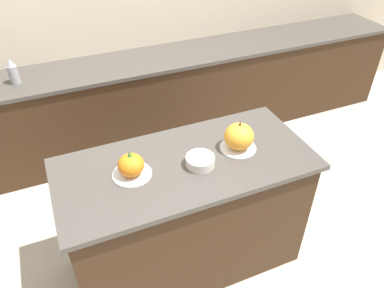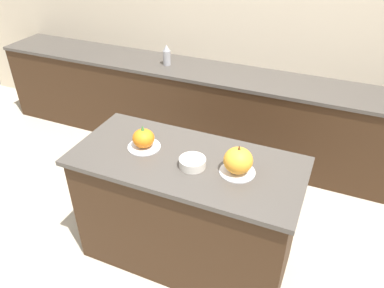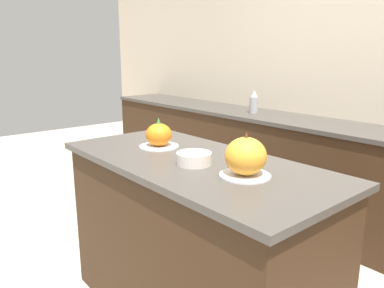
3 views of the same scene
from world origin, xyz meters
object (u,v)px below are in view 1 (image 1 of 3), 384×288
Objects in this scene: pumpkin_cake_left at (131,166)px; mixing_bowl at (200,161)px; pumpkin_cake_right at (239,137)px; bottle_tall at (13,71)px.

mixing_bowl is (0.41, -0.07, -0.04)m from pumpkin_cake_left.
pumpkin_cake_left is at bearing 178.85° from pumpkin_cake_right.
pumpkin_cake_left is at bearing -69.10° from bottle_tall.
mixing_bowl is at bearing -10.23° from pumpkin_cake_left.
pumpkin_cake_left is at bearing 169.77° from mixing_bowl.
pumpkin_cake_right is 1.32× the size of mixing_bowl.
pumpkin_cake_right reaches higher than pumpkin_cake_left.
pumpkin_cake_right is at bearing 11.51° from mixing_bowl.
pumpkin_cake_right is at bearing -1.15° from pumpkin_cake_left.
pumpkin_cake_left is 1.64m from bottle_tall.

